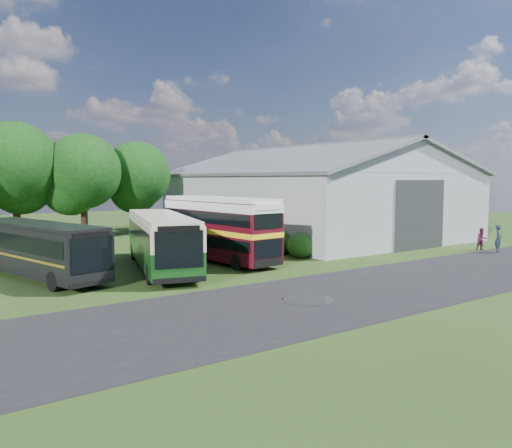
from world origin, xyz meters
TOP-DOWN VIEW (x-y plane):
  - ground at (0.00, 0.00)m, footprint 120.00×120.00m
  - asphalt_road at (3.00, -3.00)m, footprint 60.00×8.00m
  - puddle at (-1.50, -3.00)m, footprint 2.20×2.20m
  - storage_shed at (15.00, 15.98)m, footprint 18.80×24.80m
  - tree_mid at (-8.00, 24.80)m, footprint 6.80×6.80m
  - tree_right_a at (-3.00, 23.80)m, footprint 6.26×6.26m
  - tree_right_b at (2.00, 24.60)m, footprint 5.98×5.98m
  - shrub_front at (5.60, 6.00)m, footprint 1.70×1.70m
  - shrub_mid at (5.60, 8.00)m, footprint 1.60×1.60m
  - bus_green_single at (-3.53, 7.17)m, footprint 5.51×11.45m
  - bus_maroon_double at (0.56, 7.70)m, footprint 3.15×9.35m
  - bus_dark_single at (-9.73, 8.57)m, footprint 4.90×10.54m
  - visitor_a at (18.05, -0.24)m, footprint 0.84×0.75m
  - visitor_b at (18.14, 1.02)m, footprint 0.96×0.89m

SIDE VIEW (x-z plane):
  - ground at x=0.00m, z-range 0.00..0.00m
  - asphalt_road at x=3.00m, z-range -0.01..0.01m
  - puddle at x=-1.50m, z-range -0.01..0.01m
  - shrub_front at x=5.60m, z-range -0.85..0.85m
  - shrub_mid at x=5.60m, z-range -0.80..0.80m
  - visitor_b at x=18.14m, z-range 0.00..1.59m
  - visitor_a at x=18.05m, z-range 0.00..1.92m
  - bus_dark_single at x=-9.73m, z-range 0.09..2.92m
  - bus_green_single at x=-3.53m, z-range 0.10..3.18m
  - bus_maroon_double at x=0.56m, z-range 0.00..3.94m
  - storage_shed at x=15.00m, z-range 0.09..8.24m
  - tree_right_b at x=2.00m, z-range 1.21..9.66m
  - tree_right_a at x=-3.00m, z-range 1.27..10.10m
  - tree_mid at x=-8.00m, z-range 1.38..10.98m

